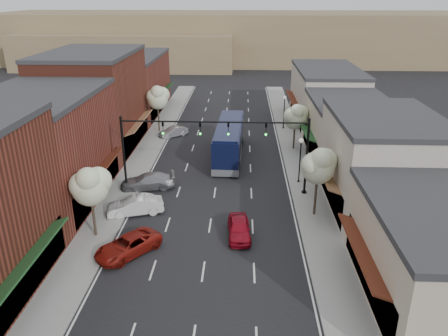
# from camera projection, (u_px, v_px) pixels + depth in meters

# --- Properties ---
(ground) EXTENTS (160.00, 160.00, 0.00)m
(ground) POSITION_uv_depth(u_px,v_px,m) (208.00, 239.00, 31.97)
(ground) COLOR black
(ground) RESTS_ON ground
(sidewalk_left) EXTENTS (2.80, 73.00, 0.15)m
(sidewalk_left) POSITION_uv_depth(u_px,v_px,m) (147.00, 151.00, 49.41)
(sidewalk_left) COLOR gray
(sidewalk_left) RESTS_ON ground
(sidewalk_right) EXTENTS (2.80, 73.00, 0.15)m
(sidewalk_right) POSITION_uv_depth(u_px,v_px,m) (296.00, 153.00, 48.75)
(sidewalk_right) COLOR gray
(sidewalk_right) RESTS_ON ground
(curb_left) EXTENTS (0.25, 73.00, 0.17)m
(curb_left) POSITION_uv_depth(u_px,v_px,m) (159.00, 151.00, 49.36)
(curb_left) COLOR gray
(curb_left) RESTS_ON ground
(curb_right) EXTENTS (0.25, 73.00, 0.17)m
(curb_right) POSITION_uv_depth(u_px,v_px,m) (283.00, 153.00, 48.80)
(curb_right) COLOR gray
(curb_right) RESTS_ON ground
(bldg_left_midnear) EXTENTS (10.14, 14.10, 9.40)m
(bldg_left_midnear) POSITION_uv_depth(u_px,v_px,m) (43.00, 149.00, 36.35)
(bldg_left_midnear) COLOR brown
(bldg_left_midnear) RESTS_ON ground
(bldg_left_midfar) EXTENTS (10.14, 14.10, 10.90)m
(bldg_left_midfar) POSITION_uv_depth(u_px,v_px,m) (95.00, 101.00, 49.04)
(bldg_left_midfar) COLOR maroon
(bldg_left_midfar) RESTS_ON ground
(bldg_left_far) EXTENTS (10.14, 18.10, 8.40)m
(bldg_left_far) POSITION_uv_depth(u_px,v_px,m) (130.00, 84.00, 64.32)
(bldg_left_far) COLOR brown
(bldg_left_far) RESTS_ON ground
(bldg_right_near) EXTENTS (9.14, 12.10, 5.90)m
(bldg_right_near) POSITION_uv_depth(u_px,v_px,m) (439.00, 256.00, 24.78)
(bldg_right_near) COLOR #B5A690
(bldg_right_near) RESTS_ON ground
(bldg_right_midnear) EXTENTS (9.14, 12.10, 7.90)m
(bldg_right_midnear) POSITION_uv_depth(u_px,v_px,m) (381.00, 163.00, 35.52)
(bldg_right_midnear) COLOR beige
(bldg_right_midnear) RESTS_ON ground
(bldg_right_midfar) EXTENTS (9.14, 12.10, 6.40)m
(bldg_right_midfar) POSITION_uv_depth(u_px,v_px,m) (347.00, 129.00, 46.91)
(bldg_right_midfar) COLOR #B5A690
(bldg_right_midfar) RESTS_ON ground
(bldg_right_far) EXTENTS (9.14, 16.10, 7.40)m
(bldg_right_far) POSITION_uv_depth(u_px,v_px,m) (325.00, 95.00, 59.69)
(bldg_right_far) COLOR beige
(bldg_right_far) RESTS_ON ground
(hill_far) EXTENTS (120.00, 30.00, 12.00)m
(hill_far) POSITION_uv_depth(u_px,v_px,m) (234.00, 37.00, 113.09)
(hill_far) COLOR #7A6647
(hill_far) RESTS_ON ground
(hill_near) EXTENTS (50.00, 20.00, 8.00)m
(hill_near) POSITION_uv_depth(u_px,v_px,m) (128.00, 50.00, 103.71)
(hill_near) COLOR #7A6647
(hill_near) RESTS_ON ground
(signal_mast_right) EXTENTS (8.22, 0.46, 7.00)m
(signal_mast_right) POSITION_uv_depth(u_px,v_px,m) (280.00, 145.00, 37.42)
(signal_mast_right) COLOR black
(signal_mast_right) RESTS_ON ground
(signal_mast_left) EXTENTS (8.22, 0.46, 7.00)m
(signal_mast_left) POSITION_uv_depth(u_px,v_px,m) (150.00, 143.00, 37.87)
(signal_mast_left) COLOR black
(signal_mast_left) RESTS_ON ground
(tree_right_near) EXTENTS (2.85, 2.65, 5.95)m
(tree_right_near) POSITION_uv_depth(u_px,v_px,m) (319.00, 165.00, 33.62)
(tree_right_near) COLOR #47382B
(tree_right_near) RESTS_ON ground
(tree_right_far) EXTENTS (2.85, 2.65, 5.43)m
(tree_right_far) POSITION_uv_depth(u_px,v_px,m) (296.00, 116.00, 48.62)
(tree_right_far) COLOR #47382B
(tree_right_far) RESTS_ON ground
(tree_left_near) EXTENTS (2.85, 2.65, 5.69)m
(tree_left_near) POSITION_uv_depth(u_px,v_px,m) (90.00, 185.00, 30.67)
(tree_left_near) COLOR #47382B
(tree_left_near) RESTS_ON ground
(tree_left_far) EXTENTS (2.85, 2.65, 6.13)m
(tree_left_far) POSITION_uv_depth(u_px,v_px,m) (158.00, 97.00, 54.61)
(tree_left_far) COLOR #47382B
(tree_left_far) RESTS_ON ground
(lamp_post_near) EXTENTS (0.44, 0.44, 4.44)m
(lamp_post_near) POSITION_uv_depth(u_px,v_px,m) (300.00, 153.00, 40.26)
(lamp_post_near) COLOR black
(lamp_post_near) RESTS_ON ground
(lamp_post_far) EXTENTS (0.44, 0.44, 4.44)m
(lamp_post_far) POSITION_uv_depth(u_px,v_px,m) (284.00, 107.00, 56.47)
(lamp_post_far) COLOR black
(lamp_post_far) RESTS_ON ground
(coach_bus) EXTENTS (3.12, 12.31, 3.73)m
(coach_bus) POSITION_uv_depth(u_px,v_px,m) (229.00, 140.00, 47.21)
(coach_bus) COLOR black
(coach_bus) RESTS_ON ground
(red_hatchback) EXTENTS (1.89, 4.17, 1.39)m
(red_hatchback) POSITION_uv_depth(u_px,v_px,m) (239.00, 228.00, 32.06)
(red_hatchback) COLOR maroon
(red_hatchback) RESTS_ON ground
(parked_car_a) EXTENTS (4.72, 5.09, 1.33)m
(parked_car_a) POSITION_uv_depth(u_px,v_px,m) (128.00, 245.00, 29.94)
(parked_car_a) COLOR maroon
(parked_car_a) RESTS_ON ground
(parked_car_b) EXTENTS (4.77, 2.82, 1.49)m
(parked_car_b) POSITION_uv_depth(u_px,v_px,m) (135.00, 206.00, 35.35)
(parked_car_b) COLOR silver
(parked_car_b) RESTS_ON ground
(parked_car_c) EXTENTS (5.25, 2.93, 1.44)m
(parked_car_c) POSITION_uv_depth(u_px,v_px,m) (148.00, 181.00, 39.96)
(parked_car_c) COLOR gray
(parked_car_c) RESTS_ON ground
(parked_car_e) EXTENTS (3.65, 3.42, 1.22)m
(parked_car_e) POSITION_uv_depth(u_px,v_px,m) (173.00, 132.00, 54.41)
(parked_car_e) COLOR #A2A1A7
(parked_car_e) RESTS_ON ground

